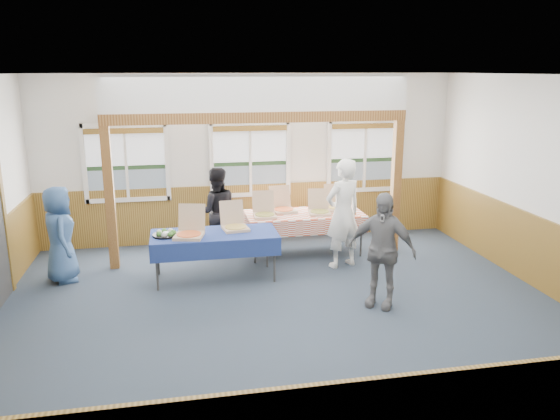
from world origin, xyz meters
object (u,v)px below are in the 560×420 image
object	(u,v)px
woman_black	(216,211)
person_grey	(381,250)
woman_white	(343,213)
man_blue	(60,234)
table_left	(214,236)
table_right	(304,216)

from	to	relation	value
woman_black	person_grey	size ratio (longest dim) A/B	0.97
woman_white	woman_black	bearing A→B (deg)	-46.56
woman_white	man_blue	world-z (taller)	woman_white
table_left	person_grey	xyz separation A→B (m)	(2.21, -1.48, 0.12)
table_left	woman_black	bearing A→B (deg)	75.75
table_left	man_blue	size ratio (longest dim) A/B	1.36
table_left	woman_white	distance (m)	2.18
woman_white	table_left	bearing A→B (deg)	-15.31
table_right	woman_white	xyz separation A→B (m)	(0.47, -0.78, 0.22)
table_left	woman_white	world-z (taller)	woman_white
woman_black	table_left	bearing A→B (deg)	81.87
man_blue	person_grey	bearing A→B (deg)	-126.51
woman_white	woman_black	distance (m)	2.29
woman_black	person_grey	xyz separation A→B (m)	(2.09, -2.68, 0.03)
woman_black	table_right	bearing A→B (deg)	168.40
table_left	woman_black	xyz separation A→B (m)	(0.12, 1.20, 0.09)
person_grey	table_left	bearing A→B (deg)	-176.47
woman_white	person_grey	distance (m)	1.64
table_left	man_blue	world-z (taller)	man_blue
woman_white	person_grey	bearing A→B (deg)	72.24
table_left	woman_white	xyz separation A→B (m)	(2.16, 0.16, 0.22)
woman_white	man_blue	bearing A→B (deg)	-22.05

